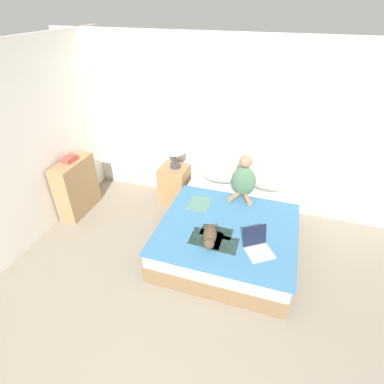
{
  "coord_description": "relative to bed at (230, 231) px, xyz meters",
  "views": [
    {
      "loc": [
        0.58,
        -0.55,
        2.93
      ],
      "look_at": [
        -0.41,
        2.53,
        0.8
      ],
      "focal_mm": 28.0,
      "sensor_mm": 36.0,
      "label": 1
    }
  ],
  "objects": [
    {
      "name": "wall_side",
      "position": [
        -2.65,
        -0.77,
        1.05
      ],
      "size": [
        0.05,
        4.63,
        2.55
      ],
      "color": "silver",
      "rests_on": "ground_plane"
    },
    {
      "name": "wall_back",
      "position": [
        -0.12,
        1.07,
        1.05
      ],
      "size": [
        6.02,
        0.05,
        2.55
      ],
      "color": "silver",
      "rests_on": "ground_plane"
    },
    {
      "name": "cat_tabby",
      "position": [
        -0.15,
        -0.52,
        0.31
      ],
      "size": [
        0.24,
        0.54,
        0.18
      ],
      "rotation": [
        0.0,
        0.0,
        -1.37
      ],
      "color": "#473828",
      "rests_on": "bed"
    },
    {
      "name": "person_sitting",
      "position": [
        0.04,
        0.59,
        0.5
      ],
      "size": [
        0.36,
        0.34,
        0.65
      ],
      "color": "#476B4C",
      "rests_on": "bed"
    },
    {
      "name": "pillow_near",
      "position": [
        -0.38,
        0.86,
        0.33
      ],
      "size": [
        0.54,
        0.23,
        0.21
      ],
      "color": "gray",
      "rests_on": "bed"
    },
    {
      "name": "pillow_far",
      "position": [
        0.38,
        0.86,
        0.33
      ],
      "size": [
        0.54,
        0.23,
        0.21
      ],
      "color": "gray",
      "rests_on": "bed"
    },
    {
      "name": "bed",
      "position": [
        0.0,
        0.0,
        0.0
      ],
      "size": [
        1.73,
        1.99,
        0.45
      ],
      "color": "brown",
      "rests_on": "ground_plane"
    },
    {
      "name": "book_stack_top",
      "position": [
        -2.46,
        0.06,
        0.69
      ],
      "size": [
        0.17,
        0.22,
        0.08
      ],
      "color": "#B24238",
      "rests_on": "bookshelf"
    },
    {
      "name": "laptop_open",
      "position": [
        0.41,
        -0.49,
        0.28
      ],
      "size": [
        0.42,
        0.42,
        0.27
      ],
      "rotation": [
        0.0,
        0.0,
        0.6
      ],
      "color": "#B7B7BC",
      "rests_on": "bed"
    },
    {
      "name": "table_lamp",
      "position": [
        -1.08,
        0.79,
        0.75
      ],
      "size": [
        0.31,
        0.31,
        0.49
      ],
      "color": "#38383D",
      "rests_on": "nightstand"
    },
    {
      "name": "bookshelf",
      "position": [
        -2.45,
        0.05,
        0.22
      ],
      "size": [
        0.29,
        0.72,
        0.88
      ],
      "color": "#99754C",
      "rests_on": "ground_plane"
    },
    {
      "name": "nightstand",
      "position": [
        -1.11,
        0.78,
        0.09
      ],
      "size": [
        0.44,
        0.45,
        0.63
      ],
      "color": "#937047",
      "rests_on": "ground_plane"
    }
  ]
}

